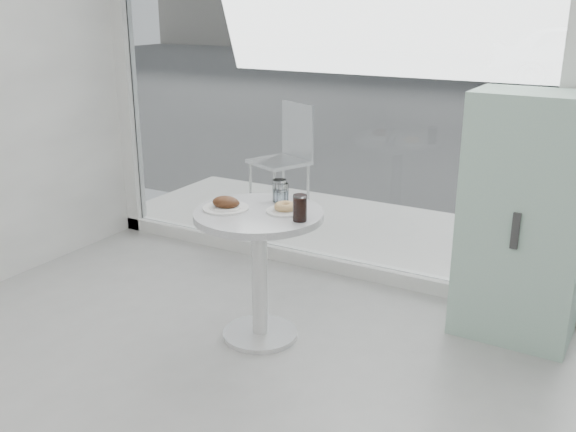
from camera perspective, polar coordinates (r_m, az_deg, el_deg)
The scene contains 10 objects.
storefront at distance 4.12m, azimuth 12.83°, elevation 15.92°, with size 5.00×0.14×3.00m.
main_table at distance 3.60m, azimuth -2.58°, elevation -2.91°, with size 0.72×0.72×0.77m.
patio_deck at distance 5.24m, azimuth 13.38°, elevation -2.61°, with size 5.60×1.60×0.05m, color silver.
mint_cabinet at distance 3.83m, azimuth 20.21°, elevation -0.25°, with size 0.67×0.47×1.42m.
patio_chair at distance 5.64m, azimuth -0.13°, elevation 5.64°, with size 0.56×0.56×0.99m.
plate_fritter at distance 3.57m, azimuth -5.50°, elevation 1.04°, with size 0.26×0.26×0.07m.
plate_donut at distance 3.51m, azimuth -0.24°, elevation 0.67°, with size 0.21×0.21×0.05m.
water_tumbler_a at distance 3.70m, azimuth -0.46°, elevation 2.04°, with size 0.07×0.07×0.11m.
water_tumbler_b at distance 3.68m, azimuth -0.75°, elevation 2.15°, with size 0.08×0.08×0.13m.
cola_glass at distance 3.35m, azimuth 1.06°, elevation 0.68°, with size 0.07×0.07×0.14m.
Camera 1 is at (1.30, -0.93, 1.86)m, focal length 40.00 mm.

